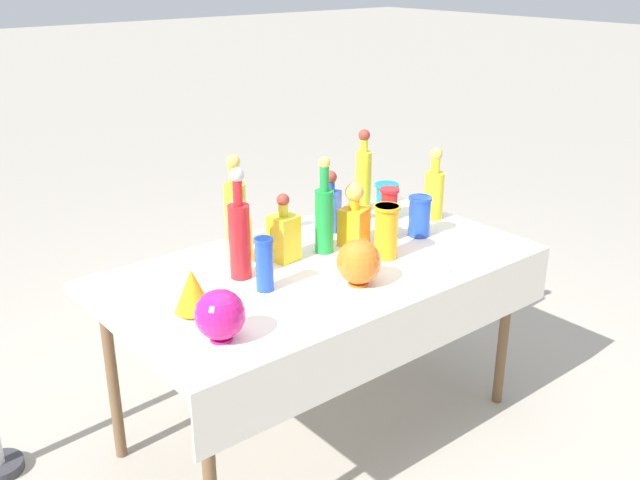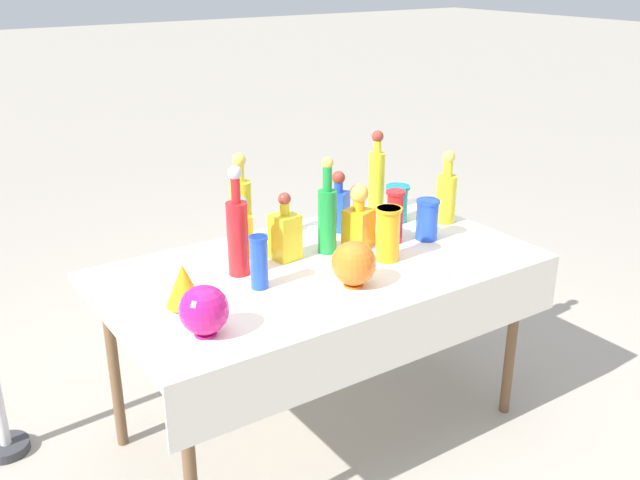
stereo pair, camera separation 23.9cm
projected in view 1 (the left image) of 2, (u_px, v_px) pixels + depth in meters
The scene contains 24 objects.
ground_plane at pixel (320, 426), 3.06m from camera, with size 40.00×40.00×0.00m, color #A0998C.
display_table at pixel (324, 280), 2.78m from camera, with size 1.68×0.93×0.76m.
tall_bottle_0 at pixel (363, 176), 3.31m from camera, with size 0.08×0.08×0.39m.
tall_bottle_1 at pixel (239, 234), 2.60m from camera, with size 0.08×0.08×0.42m.
tall_bottle_2 at pixel (434, 190), 3.22m from camera, with size 0.09×0.09×0.33m.
tall_bottle_3 at pixel (324, 215), 2.83m from camera, with size 0.08×0.08×0.40m.
tall_bottle_4 at pixel (235, 209), 2.90m from camera, with size 0.09×0.09×0.39m.
square_decanter_0 at pixel (354, 219), 2.92m from camera, with size 0.13×0.13×0.27m.
square_decanter_1 at pixel (330, 205), 3.08m from camera, with size 0.11×0.11×0.27m.
square_decanter_2 at pixel (239, 234), 2.78m from camera, with size 0.11×0.11×0.26m.
square_decanter_3 at pixel (284, 235), 2.78m from camera, with size 0.11×0.11×0.27m.
slender_vase_0 at pixel (264, 263), 2.52m from camera, with size 0.07×0.07×0.20m.
slender_vase_1 at pixel (420, 215), 3.03m from camera, with size 0.10×0.10×0.17m.
slender_vase_2 at pixel (389, 213), 2.97m from camera, with size 0.08×0.08×0.22m.
slender_vase_3 at pixel (386, 200), 3.22m from camera, with size 0.11×0.11×0.17m.
slender_vase_4 at pixel (386, 230), 2.79m from camera, with size 0.11×0.11×0.22m.
fluted_vase_0 at pixel (192, 290), 2.36m from camera, with size 0.13×0.13×0.16m.
round_bowl_0 at pixel (220, 315), 2.19m from camera, with size 0.16×0.16×0.17m.
round_bowl_1 at pixel (359, 262), 2.57m from camera, with size 0.16×0.16×0.17m.
price_tag_left at pixel (449, 275), 2.63m from camera, with size 0.04×0.01×0.04m, color white.
price_tag_center at pixel (496, 254), 2.83m from camera, with size 0.05×0.01×0.03m, color white.
price_tag_right at pixel (439, 278), 2.61m from camera, with size 0.05×0.01×0.04m, color white.
cardboard_box_behind_left at pixel (268, 298), 3.86m from camera, with size 0.50×0.43×0.38m.
cardboard_box_behind_right at pixel (244, 283), 4.04m from camera, with size 0.57×0.41×0.39m.
Camera 1 is at (-1.61, -1.97, 1.87)m, focal length 40.00 mm.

